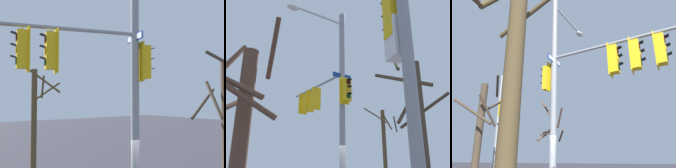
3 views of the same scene
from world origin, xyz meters
The scene contains 5 objects.
main_signal_pole_assembly centered at (1.61, -0.14, 5.15)m, with size 5.73×4.66×9.33m.
secondary_pole_assembly centered at (-4.66, 4.92, 3.97)m, with size 0.73×0.55×7.29m.
bare_tree_behind_pole centered at (-1.19, 6.06, 2.50)m, with size 1.98×1.87×5.32m.
bare_tree_across_street centered at (1.35, -5.77, 2.80)m, with size 2.08×2.08×5.35m.
bare_tree_corner centered at (-3.46, 0.99, 2.85)m, with size 2.02×2.29×5.64m.
Camera 3 is at (2.65, -8.36, 1.76)m, focal length 34.01 mm.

